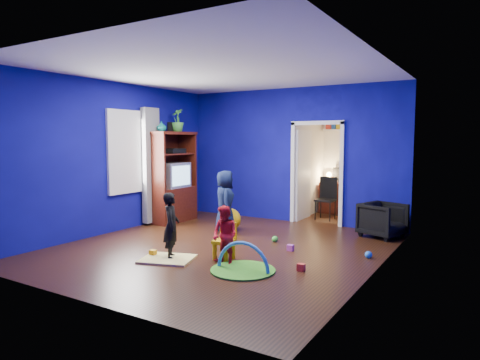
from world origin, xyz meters
The scene contains 33 objects.
floor centered at (0.00, 0.00, 0.00)m, with size 5.00×5.50×0.01m, color black.
ceiling centered at (0.00, 0.00, 2.90)m, with size 5.00×5.50×0.01m, color white.
wall_back centered at (0.00, 2.75, 1.45)m, with size 5.00×0.02×2.90m, color #0A0966.
wall_front centered at (0.00, -2.75, 1.45)m, with size 5.00×0.02×2.90m, color #0A0966.
wall_left centered at (-2.50, 0.00, 1.45)m, with size 0.02×5.50×2.90m, color #0A0966.
wall_right centered at (2.50, 0.00, 1.45)m, with size 0.02×5.50×2.90m, color #0A0966.
alcove centered at (0.60, 3.62, 1.25)m, with size 1.00×1.75×2.50m, color silver, non-canonical shape.
armchair centered at (2.10, 2.20, 0.32)m, with size 0.68×0.70×0.64m, color black.
child_black centered at (-0.30, -0.91, 0.50)m, with size 0.37×0.24×1.00m, color black.
child_navy centered at (-0.58, 1.00, 0.60)m, with size 0.59×0.38×1.21m, color #0E1436.
toddler_red centered at (0.55, -0.74, 0.42)m, with size 0.41×0.32×0.85m, color #B1121E.
vase centered at (-2.22, 1.08, 2.07)m, with size 0.20×0.20×0.21m, color #0C5361.
potted_plant centered at (-2.22, 1.60, 2.21)m, with size 0.28×0.28×0.51m, color #398931.
tv_armoire centered at (-2.22, 1.38, 0.98)m, with size 0.58×1.14×1.96m, color #3A0F09.
crt_tv centered at (-2.18, 1.38, 1.02)m, with size 0.46×0.70×0.54m, color silver.
yellow_blanket centered at (-0.30, -1.01, 0.01)m, with size 0.75×0.60×0.03m, color #F2E07A.
hopper_ball centered at (-0.63, 1.25, 0.22)m, with size 0.44×0.44×0.44m, color yellow.
kid_chair centered at (0.40, -0.54, 0.25)m, with size 0.28×0.28×0.50m, color yellow.
play_mat centered at (0.94, -0.89, 0.01)m, with size 0.89×0.89×0.02m, color green.
toy_arch centered at (0.94, -0.89, 0.02)m, with size 0.80×0.80×0.05m, color #3F8CD8.
window_left centered at (-2.48, 0.35, 1.55)m, with size 0.03×0.95×1.55m, color white.
curtain centered at (-2.37, 0.90, 1.25)m, with size 0.14×0.42×2.40m, color slate.
doorway centered at (0.60, 2.75, 1.05)m, with size 1.16×0.10×2.10m, color white.
study_desk centered at (0.60, 4.26, 0.38)m, with size 0.88×0.44×0.75m, color #3D140A.
desk_monitor centered at (0.60, 4.38, 0.95)m, with size 0.40×0.05×0.32m, color black.
desk_lamp centered at (0.32, 4.32, 0.93)m, with size 0.14×0.14×0.14m, color #FFD88C.
folding_chair centered at (0.60, 3.30, 0.46)m, with size 0.40×0.40×0.92m, color black.
book_shelf centered at (0.60, 4.37, 2.02)m, with size 0.88×0.24×0.04m, color white.
toy_0 centered at (1.62, -0.47, 0.05)m, with size 0.10×0.08×0.10m, color red.
toy_1 centered at (2.25, 0.65, 0.06)m, with size 0.11×0.11×0.11m, color blue.
toy_2 centered at (-0.62, -0.97, 0.05)m, with size 0.10×0.08×0.10m, color #F7A80D.
toy_3 centered at (0.57, 0.84, 0.06)m, with size 0.11×0.11×0.11m, color green.
toy_4 centered at (1.06, 0.43, 0.05)m, with size 0.10×0.08×0.10m, color #CC4CB7.
Camera 1 is at (3.86, -5.79, 1.80)m, focal length 32.00 mm.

